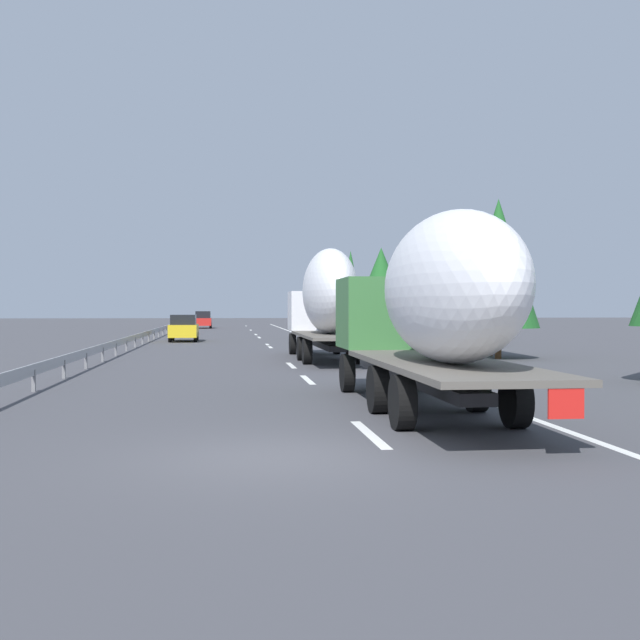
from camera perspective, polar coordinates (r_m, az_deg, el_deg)
The scene contains 22 objects.
ground_plane at distance 52.21m, azimuth -5.91°, elevation -1.65°, with size 260.00×260.00×0.00m, color #424247.
lane_stripe_0 at distance 14.57m, azimuth 3.56°, elevation -8.14°, with size 3.20×0.20×0.01m, color white.
lane_stripe_1 at distance 25.37m, azimuth -0.90°, elevation -4.30°, with size 3.20×0.20×0.01m, color white.
lane_stripe_2 at distance 31.70m, azimuth -2.08°, elevation -3.26°, with size 3.20×0.20×0.01m, color white.
lane_stripe_3 at distance 46.94m, azimuth -3.61°, elevation -1.93°, with size 3.20×0.20×0.01m, color white.
lane_stripe_4 at distance 49.27m, azimuth -3.76°, elevation -1.79°, with size 3.20×0.20×0.01m, color white.
lane_stripe_5 at distance 61.90m, azimuth -4.38°, elevation -1.25°, with size 3.20×0.20×0.01m, color white.
lane_stripe_6 at distance 68.89m, azimuth -4.62°, elevation -1.04°, with size 3.20×0.20×0.01m, color white.
lane_stripe_7 at distance 82.80m, azimuth -4.99°, elevation -0.72°, with size 3.20×0.20×0.01m, color white.
lane_stripe_8 at distance 101.85m, azimuth -5.32°, elevation -0.43°, with size 3.20×0.20×0.01m, color white.
edge_line_right at distance 57.54m, azimuth -0.50°, elevation -1.41°, with size 110.00×0.20×0.01m, color white.
truck_lead at distance 34.80m, azimuth 0.46°, elevation 1.50°, with size 12.97×2.55×4.81m.
truck_trailing at distance 17.13m, azimuth 8.05°, elevation 1.24°, with size 12.36×2.55×4.18m.
car_yellow_coupe at distance 55.15m, azimuth -9.73°, elevation -0.56°, with size 4.39×1.90×1.83m.
car_red_compact at distance 90.97m, azimuth -8.36°, elevation 0.02°, with size 4.61×1.89×1.93m.
road_sign at distance 49.59m, azimuth 1.91°, elevation 0.86°, with size 0.10×0.90×3.32m.
tree_0 at distance 38.70m, azimuth 12.07°, elevation 3.21°, with size 2.42×2.42×6.44m.
tree_2 at distance 77.83m, azimuth 2.21°, elevation 2.78°, with size 2.42×2.42×7.88m.
tree_3 at distance 57.62m, azimuth 4.40°, elevation 2.82°, with size 3.87×3.87×6.66m.
tree_4 at distance 36.68m, azimuth 12.66°, elevation 3.97°, with size 3.65×3.65×7.19m.
tree_5 at distance 49.66m, azimuth 9.91°, elevation 2.02°, with size 2.88×2.88×5.24m.
guardrail_median at distance 55.43m, azimuth -12.17°, elevation -0.92°, with size 94.00×0.10×0.76m.
Camera 1 is at (-12.15, 0.78, 2.28)m, focal length 44.69 mm.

